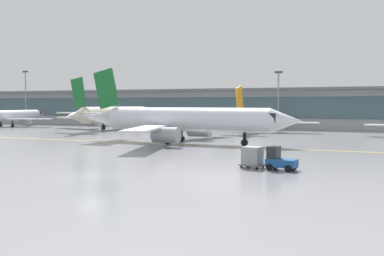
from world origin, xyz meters
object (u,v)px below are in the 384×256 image
(taxiing_regional_jet, at_px, (185,120))
(baggage_tug, at_px, (279,160))
(cargo_dolly_lead, at_px, (252,156))
(apron_light_mast_0, at_px, (26,95))
(gate_airplane_1, at_px, (116,115))
(gate_airplane_2, at_px, (257,119))
(apron_light_mast_1, at_px, (278,97))
(gate_airplane_0, at_px, (10,116))

(taxiing_regional_jet, distance_m, baggage_tug, 27.65)
(taxiing_regional_jet, bearing_deg, cargo_dolly_lead, -51.80)
(baggage_tug, bearing_deg, apron_light_mast_0, 154.38)
(gate_airplane_1, distance_m, baggage_tug, 66.39)
(gate_airplane_1, bearing_deg, baggage_tug, -135.07)
(gate_airplane_1, relative_size, cargo_dolly_lead, 14.43)
(gate_airplane_2, height_order, baggage_tug, gate_airplane_2)
(baggage_tug, bearing_deg, taxiing_regional_jet, 140.80)
(taxiing_regional_jet, xyz_separation_m, apron_light_mast_0, (-66.75, 40.90, 4.93))
(gate_airplane_1, distance_m, apron_light_mast_1, 37.48)
(gate_airplane_0, relative_size, apron_light_mast_1, 2.06)
(baggage_tug, xyz_separation_m, cargo_dolly_lead, (-2.54, 0.48, 0.16))
(apron_light_mast_0, distance_m, apron_light_mast_1, 72.86)
(baggage_tug, height_order, apron_light_mast_0, apron_light_mast_0)
(gate_airplane_2, bearing_deg, gate_airplane_0, 95.97)
(gate_airplane_2, relative_size, baggage_tug, 9.92)
(gate_airplane_0, bearing_deg, taxiing_regional_jet, -117.43)
(gate_airplane_0, bearing_deg, baggage_tug, -124.71)
(gate_airplane_0, distance_m, apron_light_mast_0, 15.81)
(gate_airplane_1, xyz_separation_m, cargo_dolly_lead, (43.37, -47.42, -2.33))
(gate_airplane_1, height_order, apron_light_mast_0, apron_light_mast_0)
(taxiing_regional_jet, relative_size, apron_light_mast_0, 2.26)
(apron_light_mast_1, bearing_deg, apron_light_mast_0, -179.48)
(taxiing_regional_jet, xyz_separation_m, apron_light_mast_1, (6.10, 41.56, 3.90))
(gate_airplane_0, distance_m, taxiing_regional_jet, 66.14)
(taxiing_regional_jet, distance_m, apron_light_mast_1, 42.18)
(gate_airplane_0, relative_size, cargo_dolly_lead, 11.65)
(baggage_tug, distance_m, apron_light_mast_1, 63.99)
(gate_airplane_0, xyz_separation_m, cargo_dolly_lead, (75.26, -48.30, -1.68))
(gate_airplane_1, relative_size, apron_light_mast_1, 2.55)
(cargo_dolly_lead, height_order, apron_light_mast_0, apron_light_mast_0)
(gate_airplane_1, bearing_deg, apron_light_mast_0, 71.15)
(gate_airplane_1, height_order, gate_airplane_2, gate_airplane_1)
(baggage_tug, relative_size, apron_light_mast_0, 0.18)
(taxiing_regional_jet, xyz_separation_m, baggage_tug, (17.76, -21.03, -2.55))
(gate_airplane_2, height_order, apron_light_mast_1, apron_light_mast_1)
(gate_airplane_0, bearing_deg, apron_light_mast_1, -80.83)
(gate_airplane_1, height_order, taxiing_regional_jet, taxiing_regional_jet)
(cargo_dolly_lead, distance_m, apron_light_mast_1, 63.09)
(gate_airplane_1, xyz_separation_m, taxiing_regional_jet, (28.15, -26.86, 0.06))
(gate_airplane_0, height_order, apron_light_mast_0, apron_light_mast_0)
(baggage_tug, distance_m, apron_light_mast_0, 105.05)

